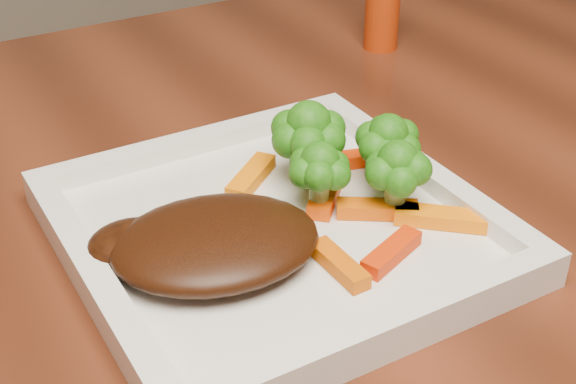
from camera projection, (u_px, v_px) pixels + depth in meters
plate at (275, 234)px, 0.55m from camera, size 0.27×0.27×0.01m
steak at (215, 242)px, 0.50m from camera, size 0.15×0.13×0.03m
broccoli_0 at (308, 141)px, 0.57m from camera, size 0.08×0.08×0.07m
broccoli_1 at (387, 147)px, 0.57m from camera, size 0.06×0.06×0.06m
broccoli_2 at (397, 176)px, 0.54m from camera, size 0.06×0.06×0.06m
broccoli_3 at (320, 172)px, 0.55m from camera, size 0.06×0.06×0.06m
carrot_0 at (391, 252)px, 0.51m from camera, size 0.05×0.03×0.01m
carrot_1 at (441, 218)px, 0.54m from camera, size 0.06×0.05×0.01m
carrot_2 at (339, 264)px, 0.50m from camera, size 0.01×0.05×0.01m
carrot_3 at (369, 157)px, 0.61m from camera, size 0.05×0.03×0.01m
carrot_4 at (251, 177)px, 0.59m from camera, size 0.05×0.05×0.01m
carrot_5 at (377, 209)px, 0.55m from camera, size 0.06×0.04×0.01m
carrot_6 at (327, 192)px, 0.57m from camera, size 0.05×0.06×0.01m
spice_shaker at (383, 5)px, 0.83m from camera, size 0.04×0.04×0.09m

